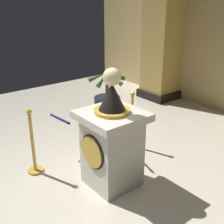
{
  "coord_description": "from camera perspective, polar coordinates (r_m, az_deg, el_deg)",
  "views": [
    {
      "loc": [
        2.77,
        -1.73,
        2.5
      ],
      "look_at": [
        -0.01,
        0.49,
        1.09
      ],
      "focal_mm": 46.96,
      "sensor_mm": 36.0,
      "label": 1
    }
  ],
  "objects": [
    {
      "name": "potted_palm_left",
      "position": [
        6.6,
        -0.9,
        2.08
      ],
      "size": [
        0.73,
        0.8,
        1.04
      ],
      "color": "black",
      "rests_on": "ground_plane"
    },
    {
      "name": "stanchion_near",
      "position": [
        5.14,
        3.84,
        -3.1
      ],
      "size": [
        0.24,
        0.24,
        1.02
      ],
      "color": "gold",
      "rests_on": "ground_plane"
    },
    {
      "name": "stanchion_far",
      "position": [
        4.55,
        -15.05,
        -7.29
      ],
      "size": [
        0.24,
        0.24,
        1.03
      ],
      "color": "gold",
      "rests_on": "ground_plane"
    },
    {
      "name": "column_left",
      "position": [
        7.52,
        10.09,
        16.81
      ],
      "size": [
        0.91,
        0.91,
        3.83
      ],
      "color": "black",
      "rests_on": "ground_plane"
    },
    {
      "name": "pedestal_clock",
      "position": [
        4.0,
        -0.06,
        -5.76
      ],
      "size": [
        0.8,
        0.8,
        1.68
      ],
      "color": "beige",
      "rests_on": "ground_plane"
    },
    {
      "name": "velvet_rope",
      "position": [
        4.6,
        -5.17,
        -0.32
      ],
      "size": [
        1.01,
        1.04,
        0.22
      ],
      "color": "#141947"
    },
    {
      "name": "ground_plane",
      "position": [
        4.11,
        -5.51,
        -15.94
      ],
      "size": [
        10.13,
        10.13,
        0.0
      ],
      "primitive_type": "plane",
      "color": "beige"
    }
  ]
}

